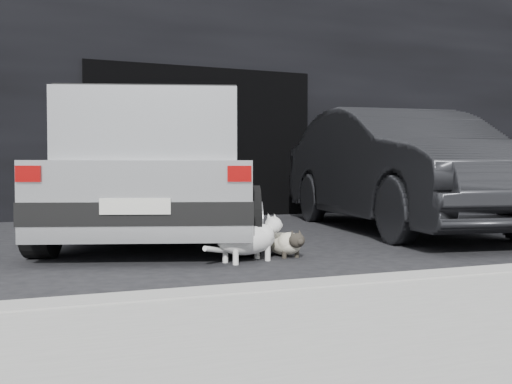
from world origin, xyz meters
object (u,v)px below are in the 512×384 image
object	(u,v)px
second_car	(402,169)
cat_white	(251,238)
silver_hatchback	(161,165)
cat_siamese	(285,243)

from	to	relation	value
second_car	cat_white	xyz separation A→B (m)	(-2.82, -1.81, -0.62)
cat_white	silver_hatchback	bearing A→B (deg)	173.55
silver_hatchback	cat_white	size ratio (longest dim) A/B	5.59
second_car	cat_siamese	bearing A→B (deg)	-137.62
cat_white	second_car	bearing A→B (deg)	104.56
cat_siamese	cat_white	bearing A→B (deg)	16.43
second_car	cat_siamese	size ratio (longest dim) A/B	6.44
silver_hatchback	cat_siamese	size ratio (longest dim) A/B	6.03
cat_siamese	cat_white	world-z (taller)	cat_white
silver_hatchback	cat_white	world-z (taller)	silver_hatchback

